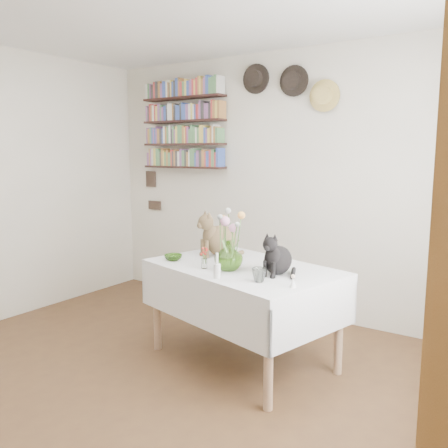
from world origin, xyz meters
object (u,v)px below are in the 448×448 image
Objects in this scene: dining_table at (243,290)px; bookshelf_unit at (184,125)px; flower_vase at (229,255)px; tabby_cat at (221,232)px; black_cat at (278,252)px.

dining_table is 1.54× the size of bookshelf_unit.
tabby_cat is at bearing 130.35° from flower_vase.
tabby_cat is at bearing -39.05° from bookshelf_unit.
black_cat is 0.30× the size of bookshelf_unit.
black_cat is at bearing -8.58° from dining_table.
dining_table is 5.15× the size of black_cat.
flower_vase is (-0.34, -0.10, -0.04)m from black_cat.
black_cat is 1.41× the size of flower_vase.
black_cat reaches higher than flower_vase.
flower_vase is 0.21× the size of bookshelf_unit.
black_cat is at bearing 17.10° from flower_vase.
dining_table is at bearing -37.74° from bookshelf_unit.
dining_table is 0.56m from tabby_cat.
black_cat is 0.36m from flower_vase.
bookshelf_unit reaches higher than tabby_cat.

